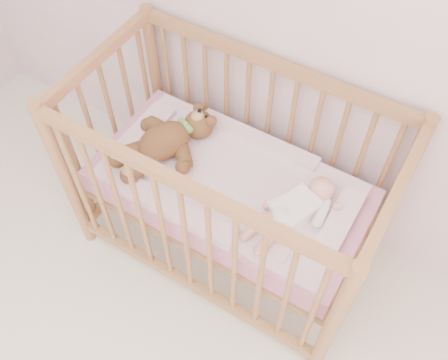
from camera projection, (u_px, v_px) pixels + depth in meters
The scene contains 5 objects.
crib at pixel (230, 188), 2.24m from camera, with size 1.36×0.76×1.00m, color #B5754D, non-canonical shape.
mattress at pixel (230, 190), 2.25m from camera, with size 1.22×0.62×0.13m, color pink.
blanket at pixel (230, 180), 2.19m from camera, with size 1.10×0.58×0.06m, color #EDA3B8, non-canonical shape.
baby at pixel (297, 206), 2.02m from camera, with size 0.24×0.49×0.12m, color white, non-canonical shape.
teddy_bear at pixel (164, 141), 2.21m from camera, with size 0.38×0.54×0.15m, color brown, non-canonical shape.
Camera 1 is at (0.55, 0.48, 2.33)m, focal length 40.00 mm.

